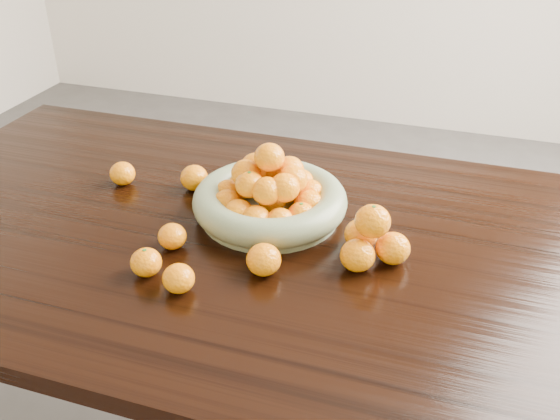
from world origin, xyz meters
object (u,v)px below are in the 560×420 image
(orange_pyramid, at_px, (371,239))
(dining_table, at_px, (296,274))
(fruit_bowl, at_px, (270,197))
(loose_orange_0, at_px, (146,262))

(orange_pyramid, bearing_deg, dining_table, 172.74)
(dining_table, height_order, orange_pyramid, orange_pyramid)
(dining_table, height_order, fruit_bowl, fruit_bowl)
(orange_pyramid, relative_size, loose_orange_0, 2.38)
(dining_table, distance_m, orange_pyramid, 0.21)
(fruit_bowl, xyz_separation_m, orange_pyramid, (0.25, -0.10, -0.00))
(dining_table, xyz_separation_m, orange_pyramid, (0.16, -0.02, 0.14))
(fruit_bowl, bearing_deg, orange_pyramid, -21.88)
(fruit_bowl, xyz_separation_m, loose_orange_0, (-0.15, -0.28, -0.02))
(orange_pyramid, xyz_separation_m, loose_orange_0, (-0.40, -0.19, -0.02))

